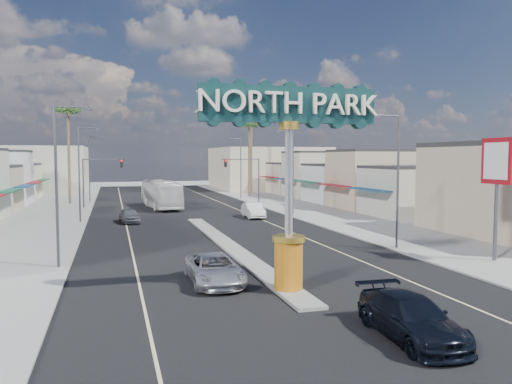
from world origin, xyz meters
TOP-DOWN VIEW (x-y plane):
  - ground at (0.00, 30.00)m, footprint 160.00×160.00m
  - road at (0.00, 30.00)m, footprint 20.00×120.00m
  - median_island at (0.00, 14.00)m, footprint 1.30×30.00m
  - sidewalk_left at (-14.00, 30.00)m, footprint 8.00×120.00m
  - sidewalk_right at (14.00, 30.00)m, footprint 8.00×120.00m
  - storefront_row_right at (24.00, 43.00)m, footprint 12.00×42.00m
  - backdrop_far_left at (-22.00, 75.00)m, footprint 20.00×20.00m
  - backdrop_far_right at (22.00, 75.00)m, footprint 20.00×20.00m
  - gateway_sign at (0.00, 1.98)m, footprint 8.20×1.50m
  - traffic_signal_left at (-9.18, 43.99)m, footprint 5.09×0.45m
  - traffic_signal_right at (9.18, 43.99)m, footprint 5.09×0.45m
  - streetlight_l_near at (-10.43, 10.00)m, footprint 2.03×0.22m
  - streetlight_l_mid at (-10.43, 30.00)m, footprint 2.03×0.22m
  - streetlight_l_far at (-10.43, 52.00)m, footprint 2.03×0.22m
  - streetlight_r_near at (10.43, 10.00)m, footprint 2.03×0.22m
  - streetlight_r_mid at (10.43, 30.00)m, footprint 2.03×0.22m
  - streetlight_r_far at (10.43, 52.00)m, footprint 2.03×0.22m
  - palm_left_far at (-13.00, 50.00)m, footprint 2.60×2.60m
  - palm_right_mid at (13.00, 56.00)m, footprint 2.60×2.60m
  - palm_right_far at (15.00, 62.00)m, footprint 2.60×2.60m
  - suv_left at (-2.95, 4.45)m, footprint 2.39×5.16m
  - suv_right at (2.00, -4.69)m, footprint 2.28×5.19m
  - car_parked_left at (-6.16, 29.00)m, footprint 2.06×4.23m
  - car_parked_right at (6.12, 29.48)m, footprint 1.82×4.70m
  - city_bus at (-2.00, 41.95)m, footprint 3.99×12.29m
  - bank_pylon_sign at (13.85, 4.74)m, footprint 0.39×2.26m

SIDE VIEW (x-z plane):
  - ground at x=0.00m, z-range 0.00..0.00m
  - road at x=0.00m, z-range 0.00..0.01m
  - sidewalk_left at x=-14.00m, z-range 0.00..0.12m
  - sidewalk_right at x=14.00m, z-range 0.00..0.12m
  - median_island at x=0.00m, z-range 0.00..0.16m
  - car_parked_left at x=-6.16m, z-range 0.00..1.39m
  - suv_left at x=-2.95m, z-range 0.00..1.43m
  - suv_right at x=2.00m, z-range 0.00..1.48m
  - car_parked_right at x=6.12m, z-range 0.00..1.53m
  - city_bus at x=-2.00m, z-range 0.00..3.36m
  - storefront_row_right at x=24.00m, z-range 0.00..6.00m
  - backdrop_far_left at x=-22.00m, z-range 0.00..8.00m
  - backdrop_far_right at x=22.00m, z-range 0.00..8.00m
  - traffic_signal_left at x=-9.18m, z-range 1.27..7.27m
  - traffic_signal_right at x=9.18m, z-range 1.27..7.27m
  - streetlight_l_near at x=-10.43m, z-range 0.57..9.57m
  - streetlight_l_mid at x=-10.43m, z-range 0.57..9.57m
  - streetlight_l_far at x=-10.43m, z-range 0.57..9.57m
  - streetlight_r_near at x=10.43m, z-range 0.57..9.57m
  - streetlight_r_mid at x=10.43m, z-range 0.57..9.57m
  - streetlight_r_far at x=10.43m, z-range 0.57..9.57m
  - bank_pylon_sign at x=13.85m, z-range 1.96..9.15m
  - gateway_sign at x=0.00m, z-range 1.35..10.50m
  - palm_right_mid at x=13.00m, z-range 4.55..16.65m
  - palm_left_far at x=-13.00m, z-range 4.95..18.05m
  - palm_right_far at x=15.00m, z-range 5.34..19.44m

